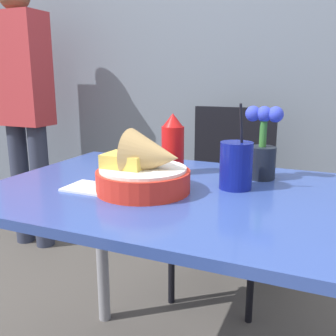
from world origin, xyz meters
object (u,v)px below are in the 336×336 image
Objects in this scene: chair_far_window at (228,183)px; person_standing at (23,101)px; flower_vase at (262,148)px; drink_cup at (236,167)px; food_basket at (146,170)px; ketchup_bottle at (173,145)px.

chair_far_window is 1.28m from person_standing.
flower_vase is at bearing -67.68° from chair_far_window.
chair_far_window is at bearing 0.73° from person_standing.
flower_vase is at bearing 71.03° from drink_cup.
person_standing is (-1.22, 0.84, 0.10)m from food_basket.
drink_cup is 1.08× the size of flower_vase.
drink_cup is 1.60m from person_standing.
person_standing is (-1.47, 0.58, 0.07)m from flower_vase.
flower_vase is 0.14× the size of person_standing.
person_standing is at bearing 158.38° from flower_vase.
food_basket is at bearing -34.67° from person_standing.
flower_vase is (0.05, 0.13, 0.03)m from drink_cup.
chair_far_window is 3.79× the size of drink_cup.
ketchup_bottle is at bearing 158.76° from drink_cup.
drink_cup is (0.22, -0.09, -0.03)m from ketchup_bottle.
ketchup_bottle reaches higher than food_basket.
person_standing is at bearing 152.37° from ketchup_bottle.
flower_vase is at bearing 10.04° from ketchup_bottle.
food_basket is 0.21m from ketchup_bottle.
person_standing is at bearing 153.32° from drink_cup.
food_basket is at bearing -86.88° from ketchup_bottle.
food_basket reaches higher than chair_far_window.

